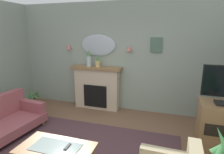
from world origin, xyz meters
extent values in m
cube|color=#93A393|center=(0.00, 2.52, 1.41)|extent=(6.58, 0.10, 2.81)
cube|color=beige|center=(-0.56, 2.31, 0.55)|extent=(1.20, 0.28, 1.10)
cube|color=black|center=(-0.56, 2.21, 0.38)|extent=(0.64, 0.12, 0.60)
cube|color=olive|center=(-0.56, 2.29, 1.13)|extent=(1.36, 0.36, 0.06)
cylinder|color=silver|center=(-0.76, 2.27, 1.30)|extent=(0.12, 0.12, 0.27)
cone|color=#4C8447|center=(-0.76, 2.27, 1.51)|extent=(0.10, 0.10, 0.16)
cylinder|color=tan|center=(-0.51, 2.27, 1.24)|extent=(0.13, 0.13, 0.17)
cone|color=#4C8447|center=(-0.51, 2.27, 1.41)|extent=(0.10, 0.10, 0.16)
ellipsoid|color=#B2BCC6|center=(-0.56, 2.44, 1.71)|extent=(0.96, 0.06, 0.56)
cone|color=#D17066|center=(-1.41, 2.39, 1.66)|extent=(0.14, 0.14, 0.14)
cone|color=#D17066|center=(0.29, 2.39, 1.66)|extent=(0.14, 0.14, 0.14)
cube|color=#4C6B56|center=(0.94, 2.45, 1.75)|extent=(0.28, 0.03, 0.36)
cube|color=olive|center=(-0.20, -0.20, 0.42)|extent=(1.10, 0.60, 0.04)
cube|color=#8C9E99|center=(-0.20, -0.20, 0.44)|extent=(0.72, 0.36, 0.01)
cylinder|color=olive|center=(-0.69, 0.04, 0.20)|extent=(0.06, 0.06, 0.40)
cube|color=black|center=(-0.03, -0.16, 0.45)|extent=(0.04, 0.16, 0.02)
cube|color=#934C51|center=(-1.79, 0.29, 0.19)|extent=(1.02, 1.78, 0.18)
cube|color=#934C51|center=(-1.71, 1.07, 0.40)|extent=(0.77, 0.24, 0.24)
cylinder|color=olive|center=(-1.37, 1.02, 0.05)|extent=(0.07, 0.07, 0.10)
cylinder|color=olive|center=(-2.05, 1.09, 0.05)|extent=(0.07, 0.07, 0.10)
cube|color=olive|center=(2.24, 1.09, 0.45)|extent=(0.80, 0.56, 0.90)
cylinder|color=silver|center=(-2.19, 1.77, 0.08)|extent=(0.17, 0.17, 0.15)
cylinder|color=brown|center=(-2.19, 1.77, 0.23)|extent=(0.03, 0.03, 0.16)
cone|color=#4C8447|center=(-2.09, 1.77, 0.41)|extent=(0.07, 0.21, 0.23)
cone|color=#4C8447|center=(-2.13, 1.85, 0.41)|extent=(0.22, 0.20, 0.19)
cone|color=#4C8447|center=(-2.20, 1.87, 0.41)|extent=(0.22, 0.07, 0.21)
cone|color=#4C8447|center=(-2.28, 1.80, 0.41)|extent=(0.13, 0.24, 0.20)
cone|color=#4C8447|center=(-2.27, 1.72, 0.41)|extent=(0.16, 0.20, 0.23)
cone|color=#4C8447|center=(-2.22, 1.68, 0.41)|extent=(0.20, 0.12, 0.24)
cone|color=#4C8447|center=(-2.13, 1.70, 0.41)|extent=(0.19, 0.17, 0.23)
camera|label=1|loc=(1.30, -2.27, 2.08)|focal=30.34mm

